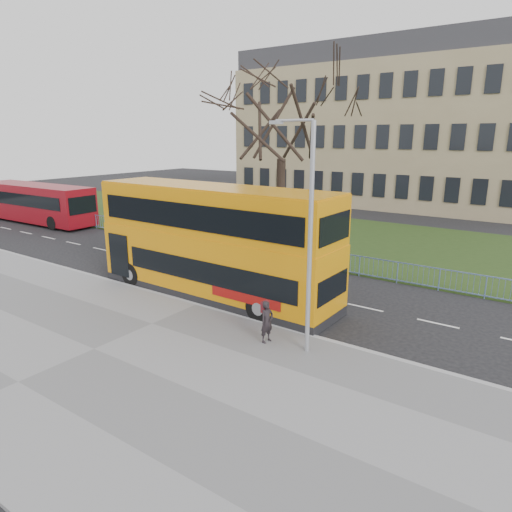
{
  "coord_description": "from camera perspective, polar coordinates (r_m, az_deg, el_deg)",
  "views": [
    {
      "loc": [
        12.66,
        -15.21,
        7.17
      ],
      "look_at": [
        1.32,
        1.0,
        1.91
      ],
      "focal_mm": 32.0,
      "sensor_mm": 36.0,
      "label": 1
    }
  ],
  "objects": [
    {
      "name": "kerb",
      "position": [
        19.94,
        -7.38,
        -6.1
      ],
      "size": [
        80.0,
        0.2,
        0.14
      ],
      "primitive_type": "cube",
      "color": "#949497",
      "rests_on": "ground"
    },
    {
      "name": "bare_tree",
      "position": [
        29.69,
        3.21,
        14.1
      ],
      "size": [
        9.37,
        9.37,
        13.38
      ],
      "primitive_type": null,
      "color": "black",
      "rests_on": "grass_verge"
    },
    {
      "name": "red_bus",
      "position": [
        42.53,
        -25.73,
        6.04
      ],
      "size": [
        12.2,
        3.15,
        3.2
      ],
      "rotation": [
        0.0,
        0.0,
        0.03
      ],
      "color": "maroon",
      "rests_on": "ground"
    },
    {
      "name": "pedestrian",
      "position": [
        16.05,
        1.37,
        -8.21
      ],
      "size": [
        0.45,
        0.6,
        1.51
      ],
      "primitive_type": "imported",
      "rotation": [
        0.0,
        0.0,
        1.39
      ],
      "color": "black",
      "rests_on": "pavement"
    },
    {
      "name": "civic_building",
      "position": [
        53.23,
        16.09,
        14.15
      ],
      "size": [
        30.0,
        15.0,
        14.0
      ],
      "primitive_type": "cube",
      "color": "#8C7C59",
      "rests_on": "ground"
    },
    {
      "name": "guard_railing",
      "position": [
        26.08,
        4.67,
        0.14
      ],
      "size": [
        40.0,
        0.12,
        1.1
      ],
      "primitive_type": null,
      "color": "#6B88BE",
      "rests_on": "ground"
    },
    {
      "name": "yellow_bus",
      "position": [
        20.41,
        -5.36,
        2.07
      ],
      "size": [
        11.89,
        3.03,
        4.97
      ],
      "rotation": [
        0.0,
        0.0,
        -0.02
      ],
      "color": "orange",
      "rests_on": "ground"
    },
    {
      "name": "street_lamp",
      "position": [
        14.52,
        6.48,
        3.18
      ],
      "size": [
        1.6,
        0.19,
        7.52
      ],
      "rotation": [
        0.0,
        0.0,
        0.02
      ],
      "color": "#9A9CA3",
      "rests_on": "pavement"
    },
    {
      "name": "ground",
      "position": [
        21.05,
        -4.53,
        -5.07
      ],
      "size": [
        120.0,
        120.0,
        0.0
      ],
      "primitive_type": "plane",
      "color": "black",
      "rests_on": "ground"
    },
    {
      "name": "grass_verge",
      "position": [
        32.9,
        11.47,
        2.08
      ],
      "size": [
        80.0,
        15.4,
        0.08
      ],
      "primitive_type": "cube",
      "color": "#203413",
      "rests_on": "ground"
    },
    {
      "name": "pavement",
      "position": [
        16.81,
        -19.57,
        -11.06
      ],
      "size": [
        80.0,
        10.5,
        0.12
      ],
      "primitive_type": "cube",
      "color": "slate",
      "rests_on": "ground"
    }
  ]
}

